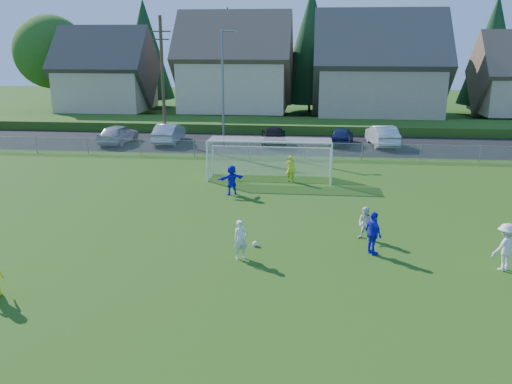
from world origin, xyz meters
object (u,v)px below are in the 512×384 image
soccer_ball (255,244)px  player_blue_b (232,180)px  car_d (273,135)px  goalkeeper (291,169)px  player_blue_a (373,233)px  player_white_b (366,224)px  player_white_c (505,247)px  car_f (382,136)px  car_b (169,133)px  player_white_a (241,240)px  soccer_goal (270,152)px  car_e (342,136)px  car_a (118,134)px

soccer_ball → player_blue_b: player_blue_b is taller
player_blue_b → car_d: bearing=-126.1°
goalkeeper → player_blue_a: bearing=120.7°
player_white_b → player_blue_a: (0.15, -1.60, 0.15)m
player_white_c → car_f: 24.29m
player_blue_b → car_b: (-7.40, 14.71, -0.02)m
player_white_c → car_b: player_white_c is taller
player_white_a → car_b: 25.32m
car_d → car_f: size_ratio=0.97×
player_white_b → soccer_goal: (-4.85, 10.03, 0.91)m
car_e → car_d: bearing=10.2°
goalkeeper → car_d: bearing=-68.9°
car_d → car_f: bearing=175.6°
goalkeeper → car_e: (3.58, 12.28, -0.07)m
soccer_goal → car_e: bearing=67.5°
player_white_a → player_blue_a: size_ratio=0.89×
soccer_ball → car_b: size_ratio=0.05×
player_white_a → car_e: 24.87m
player_white_c → player_blue_b: size_ratio=1.09×
player_blue_b → car_d: player_blue_b is taller
player_white_a → car_f: size_ratio=0.31×
car_e → soccer_goal: bearing=75.3°
player_white_a → player_blue_b: 9.09m
car_f → car_e: bearing=-9.5°
player_blue_b → car_f: bearing=-154.5°
soccer_ball → player_white_a: (-0.41, -1.36, 0.67)m
player_white_a → goalkeeper: 12.17m
goalkeeper → car_b: 15.58m
car_d → car_e: 5.51m
goalkeeper → car_f: car_f is taller
goalkeeper → player_white_c: bearing=136.7°
soccer_ball → player_blue_b: size_ratio=0.13×
car_b → car_d: 8.56m
soccer_ball → car_a: 25.39m
player_blue_a → soccer_goal: soccer_goal is taller
player_white_c → car_b: (-18.83, 23.64, -0.09)m
player_blue_b → car_a: bearing=-82.4°
player_blue_a → car_d: bearing=-13.2°
soccer_ball → soccer_goal: 11.39m
car_a → car_b: bearing=-162.0°
player_white_b → car_a: bearing=166.2°
player_white_b → player_white_c: size_ratio=0.80×
player_blue_a → goalkeeper: player_blue_a is taller
car_a → player_blue_b: bearing=136.2°
goalkeeper → car_d: size_ratio=0.33×
player_blue_a → car_f: (3.03, 23.22, -0.05)m
player_white_b → car_d: bearing=138.8°
car_a → goalkeeper: bearing=150.3°
player_blue_a → car_d: (-5.65, 23.13, -0.17)m
car_b → car_e: 14.06m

